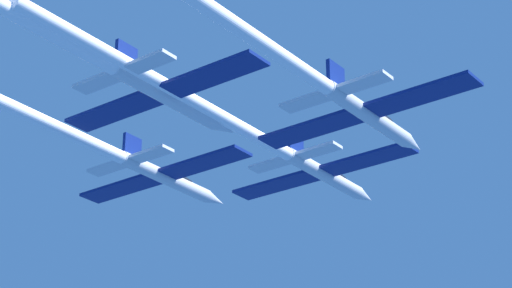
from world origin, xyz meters
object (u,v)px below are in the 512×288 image
jet_lead (255,135)px  jet_slot (78,48)px  jet_left_wing (86,141)px  jet_right_wing (297,67)px

jet_lead → jet_slot: bearing=-91.7°
jet_left_wing → jet_right_wing: size_ratio=1.02×
jet_lead → jet_left_wing: (-12.58, -9.47, -0.54)m
jet_lead → jet_left_wing: bearing=-143.0°
jet_lead → jet_right_wing: jet_lead is taller
jet_slot → jet_left_wing: bearing=133.6°
jet_left_wing → jet_right_wing: bearing=-2.9°
jet_lead → jet_left_wing: 15.75m
jet_right_wing → jet_slot: (-12.93, -11.25, 1.04)m
jet_lead → jet_slot: (-0.66, -21.98, -0.41)m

